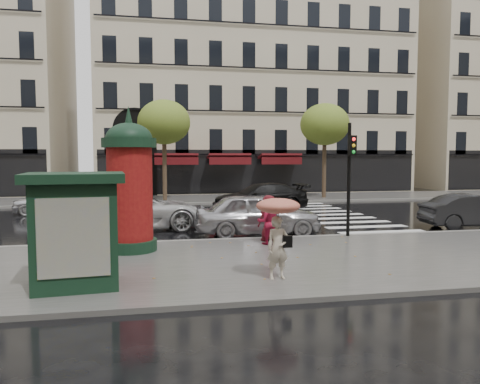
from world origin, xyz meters
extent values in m
plane|color=black|center=(0.00, 0.00, 0.00)|extent=(160.00, 160.00, 0.00)
cube|color=#474744|center=(0.00, -0.50, 0.06)|extent=(90.00, 7.00, 0.12)
cube|color=#474744|center=(0.00, 19.00, 0.06)|extent=(90.00, 6.00, 0.12)
cube|color=slate|center=(0.00, 3.00, 0.07)|extent=(90.00, 0.25, 0.14)
cube|color=slate|center=(0.00, 16.00, 0.07)|extent=(90.00, 0.25, 0.14)
cube|color=silver|center=(6.00, 9.60, 0.01)|extent=(3.60, 11.75, 0.01)
cube|color=#B7A88C|center=(6.00, 30.00, 10.00)|extent=(26.00, 14.00, 20.00)
cylinder|color=#38281C|center=(-2.00, 18.00, 2.60)|extent=(0.28, 0.28, 5.20)
ellipsoid|color=#446A21|center=(-2.00, 18.00, 5.20)|extent=(3.40, 3.40, 2.89)
cylinder|color=#38281C|center=(9.00, 18.00, 2.60)|extent=(0.28, 0.28, 5.20)
ellipsoid|color=#446A21|center=(9.00, 18.00, 5.20)|extent=(3.40, 3.40, 2.89)
imported|color=#C1B49F|center=(-0.11, -2.46, 0.86)|extent=(0.57, 0.41, 1.47)
cylinder|color=black|center=(-0.11, -2.46, 1.35)|extent=(0.02, 0.02, 0.93)
ellipsoid|color=#BB233C|center=(-0.11, -2.46, 1.84)|extent=(1.02, 1.02, 0.36)
cone|color=black|center=(-0.11, -2.46, 2.05)|extent=(0.04, 0.04, 0.08)
cube|color=black|center=(0.11, -2.52, 1.00)|extent=(0.22, 0.10, 0.28)
imported|color=maroon|center=(0.75, 1.77, 0.85)|extent=(0.77, 0.64, 1.46)
imported|color=#531017|center=(0.94, 2.40, 0.90)|extent=(0.89, 0.75, 1.56)
cylinder|color=black|center=(-3.61, 1.60, 0.29)|extent=(1.58, 1.58, 0.34)
cylinder|color=maroon|center=(-3.61, 1.60, 1.87)|extent=(1.35, 1.35, 2.82)
cylinder|color=black|center=(-3.61, 1.60, 3.39)|extent=(1.62, 1.62, 0.28)
ellipsoid|color=black|center=(-3.61, 1.60, 3.50)|extent=(1.40, 1.40, 0.98)
cone|color=black|center=(-3.61, 1.60, 4.24)|extent=(0.23, 0.23, 0.51)
cylinder|color=black|center=(4.00, 2.80, 2.15)|extent=(0.12, 0.12, 4.06)
cube|color=black|center=(4.01, 2.58, 3.36)|extent=(0.26, 0.20, 0.71)
cube|color=black|center=(-4.63, -2.21, 1.27)|extent=(1.87, 1.57, 2.30)
cube|color=black|center=(-4.63, -2.21, 2.53)|extent=(2.22, 1.92, 0.20)
imported|color=#A9A9AE|center=(0.96, 4.20, 0.81)|extent=(4.85, 2.19, 1.62)
imported|color=black|center=(10.25, 4.20, 0.71)|extent=(4.43, 1.95, 1.41)
imported|color=silver|center=(-3.49, 6.55, 0.79)|extent=(5.85, 3.01, 1.58)
imported|color=black|center=(2.92, 11.83, 0.76)|extent=(5.42, 2.60, 1.52)
imported|color=silver|center=(-7.81, 12.77, 0.71)|extent=(4.31, 2.03, 1.43)
camera|label=1|loc=(-3.06, -12.86, 2.98)|focal=35.00mm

